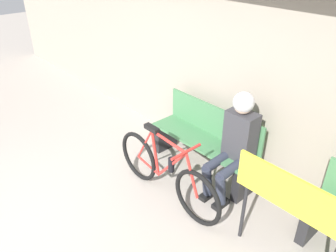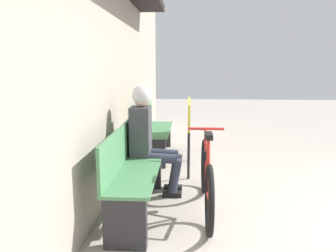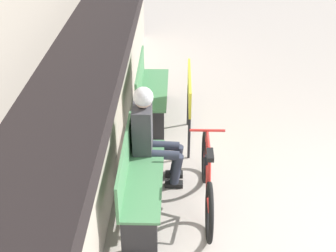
{
  "view_description": "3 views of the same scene",
  "coord_description": "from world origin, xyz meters",
  "px_view_note": "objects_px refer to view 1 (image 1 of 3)",
  "views": [
    {
      "loc": [
        2.67,
        -0.42,
        2.65
      ],
      "look_at": [
        0.27,
        1.74,
        0.81
      ],
      "focal_mm": 35.0,
      "sensor_mm": 36.0,
      "label": 1
    },
    {
      "loc": [
        -2.8,
        1.72,
        1.5
      ],
      "look_at": [
        0.35,
        1.92,
        0.91
      ],
      "focal_mm": 35.0,
      "sensor_mm": 36.0,
      "label": 2
    },
    {
      "loc": [
        -3.72,
        1.87,
        3.55
      ],
      "look_at": [
        0.64,
        1.97,
        0.94
      ],
      "focal_mm": 50.0,
      "sensor_mm": 36.0,
      "label": 3
    }
  ],
  "objects_px": {
    "bicycle": "(165,173)",
    "park_bench_near": "(204,142)",
    "signboard": "(292,201)",
    "person_seated": "(235,139)"
  },
  "relations": [
    {
      "from": "bicycle",
      "to": "park_bench_near",
      "type": "bearing_deg",
      "value": 97.22
    },
    {
      "from": "signboard",
      "to": "bicycle",
      "type": "bearing_deg",
      "value": -172.36
    },
    {
      "from": "signboard",
      "to": "park_bench_near",
      "type": "bearing_deg",
      "value": 158.91
    },
    {
      "from": "bicycle",
      "to": "person_seated",
      "type": "distance_m",
      "value": 0.87
    },
    {
      "from": "park_bench_near",
      "to": "signboard",
      "type": "xyz_separation_m",
      "value": [
        1.47,
        -0.57,
        0.36
      ]
    },
    {
      "from": "bicycle",
      "to": "signboard",
      "type": "bearing_deg",
      "value": 7.64
    },
    {
      "from": "bicycle",
      "to": "person_seated",
      "type": "relative_size",
      "value": 1.29
    },
    {
      "from": "park_bench_near",
      "to": "bicycle",
      "type": "distance_m",
      "value": 0.76
    },
    {
      "from": "person_seated",
      "to": "park_bench_near",
      "type": "bearing_deg",
      "value": 169.42
    },
    {
      "from": "park_bench_near",
      "to": "signboard",
      "type": "relative_size",
      "value": 1.37
    }
  ]
}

